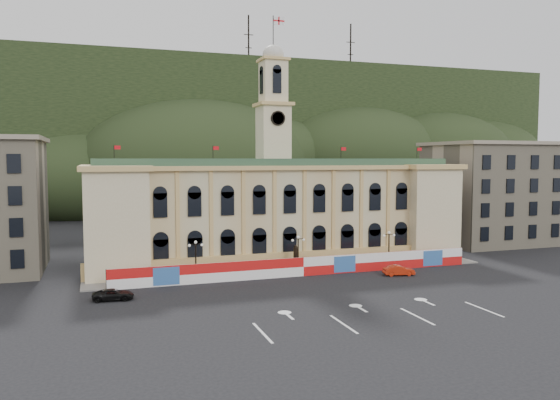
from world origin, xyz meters
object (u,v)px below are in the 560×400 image
object	(u,v)px
lamp_center	(298,251)
black_suv	(113,295)
statue	(296,263)
red_sedan	(399,270)

from	to	relation	value
lamp_center	black_suv	size ratio (longest dim) A/B	1.11
black_suv	lamp_center	bearing A→B (deg)	-68.65
lamp_center	black_suv	distance (m)	25.44
black_suv	statue	bearing A→B (deg)	-66.50
lamp_center	statue	bearing A→B (deg)	90.00
lamp_center	red_sedan	distance (m)	13.73
red_sedan	black_suv	size ratio (longest dim) A/B	0.93
statue	red_sedan	distance (m)	13.98
statue	lamp_center	bearing A→B (deg)	-90.00
statue	red_sedan	world-z (taller)	statue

